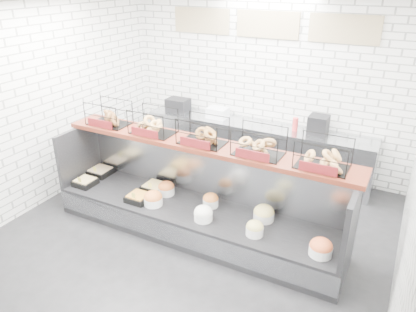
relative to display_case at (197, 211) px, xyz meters
The scene contains 5 objects.
ground 0.47m from the display_case, 89.71° to the right, with size 5.50×5.50×0.00m, color black.
room_shell 1.75m from the display_case, 89.61° to the left, with size 5.02×5.51×3.01m.
display_case is the anchor object (origin of this frame).
bagel_shelf 1.07m from the display_case, 90.32° to the left, with size 4.10×0.50×0.40m.
prep_counter 2.09m from the display_case, 90.29° to the left, with size 4.00×0.60×1.20m.
Camera 1 is at (2.30, -3.72, 3.29)m, focal length 35.00 mm.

